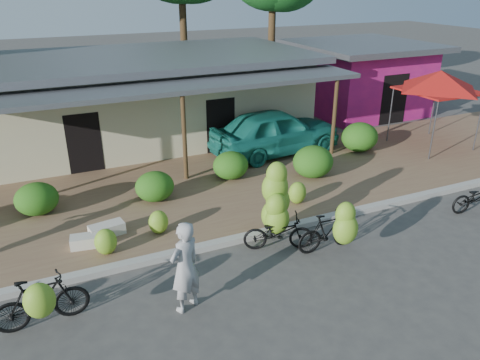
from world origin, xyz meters
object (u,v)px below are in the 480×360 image
object	(u,v)px
bike_right	(333,229)
vendor	(185,267)
bike_center	(277,213)
bike_far_right	(478,197)
sack_far	(87,241)
red_canopy	(440,81)
sack_near	(107,230)
teal_van	(276,131)
bike_left	(41,301)

from	to	relation	value
bike_right	vendor	world-z (taller)	vendor
bike_center	bike_far_right	world-z (taller)	bike_center
vendor	sack_far	bearing A→B (deg)	-88.28
red_canopy	vendor	distance (m)	12.74
sack_near	sack_far	distance (m)	0.64
bike_center	vendor	size ratio (longest dim) A/B	1.06
bike_far_right	teal_van	world-z (taller)	teal_van
bike_center	teal_van	size ratio (longest dim) A/B	0.42
red_canopy	sack_far	size ratio (longest dim) A/B	4.67
sack_far	teal_van	size ratio (longest dim) A/B	0.15
bike_right	bike_far_right	distance (m)	4.99
bike_right	sack_near	bearing A→B (deg)	60.07
bike_far_right	sack_far	size ratio (longest dim) A/B	2.32
bike_left	bike_far_right	xyz separation A→B (m)	(11.38, 0.05, -0.16)
bike_right	bike_far_right	bearing A→B (deg)	-86.78
bike_left	red_canopy	bearing A→B (deg)	-73.70
red_canopy	sack_far	world-z (taller)	red_canopy
bike_center	sack_far	size ratio (longest dim) A/B	2.73
red_canopy	sack_far	xyz separation A→B (m)	(-13.02, -2.13, -2.35)
red_canopy	bike_left	size ratio (longest dim) A/B	1.99
bike_far_right	vendor	xyz separation A→B (m)	(-8.77, -0.63, 0.52)
bike_far_right	red_canopy	bearing A→B (deg)	-23.62
bike_left	bike_center	distance (m)	5.51
bike_right	sack_far	xyz separation A→B (m)	(-5.28, 2.56, -0.39)
bike_left	bike_far_right	bearing A→B (deg)	-91.42
bike_center	bike_far_right	bearing A→B (deg)	-77.09
sack_far	vendor	world-z (taller)	vendor
bike_far_right	vendor	distance (m)	8.81
bike_center	bike_right	distance (m)	1.40
teal_van	bike_left	bearing A→B (deg)	121.55
teal_van	bike_center	bearing A→B (deg)	146.13
vendor	bike_left	bearing A→B (deg)	-37.04
bike_left	vendor	size ratio (longest dim) A/B	0.91
bike_center	bike_left	bearing A→B (deg)	120.32
bike_far_right	sack_far	world-z (taller)	bike_far_right
sack_far	teal_van	distance (m)	8.23
bike_right	sack_far	size ratio (longest dim) A/B	2.17
red_canopy	bike_far_right	distance (m)	5.74
bike_left	bike_far_right	size ratio (longest dim) A/B	1.01
sack_far	bike_center	bearing A→B (deg)	-19.91
bike_right	bike_far_right	xyz separation A→B (m)	(4.98, 0.15, -0.21)
red_canopy	bike_right	world-z (taller)	red_canopy
red_canopy	teal_van	world-z (taller)	red_canopy
bike_far_right	bike_center	bearing A→B (deg)	89.61
sack_far	teal_van	bearing A→B (deg)	28.05
teal_van	bike_right	bearing A→B (deg)	157.50
red_canopy	bike_far_right	world-z (taller)	red_canopy
red_canopy	sack_near	distance (m)	12.83
bike_center	sack_far	bearing A→B (deg)	91.05
sack_far	bike_left	bearing A→B (deg)	-114.42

